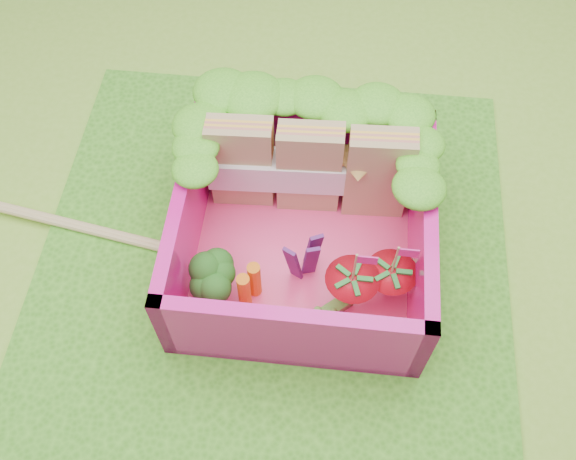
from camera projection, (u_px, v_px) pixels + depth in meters
The scene contains 13 objects.
ground at pixel (274, 254), 3.63m from camera, with size 14.00×14.00×0.00m, color #84BD35.
placemat at pixel (274, 253), 3.62m from camera, with size 2.60×2.60×0.03m, color #409120.
bento_floor at pixel (302, 252), 3.57m from camera, with size 1.30×1.30×0.05m, color #FF417F.
bento_box at pixel (303, 229), 3.36m from camera, with size 1.30×1.30×0.55m.
lettuce_ruffle at pixel (313, 122), 3.31m from camera, with size 1.43×0.77×0.11m.
sandwich_stack at pixel (310, 169), 3.48m from camera, with size 1.11×0.22×0.61m.
broccoli at pixel (212, 278), 3.27m from camera, with size 0.31×0.31×0.25m.
carrot_sticks at pixel (249, 285), 3.29m from camera, with size 0.11×0.14×0.26m.
purple_wedges at pixel (306, 258), 3.31m from camera, with size 0.17×0.15×0.38m.
strawberry_left at pixel (350, 291), 3.26m from camera, with size 0.27×0.27×0.51m.
strawberry_right at pixel (388, 283), 3.29m from camera, with size 0.26×0.26×0.50m.
snap_peas at pixel (360, 290), 3.40m from camera, with size 0.66×0.52×0.05m.
chopsticks at pixel (80, 227), 3.67m from camera, with size 2.39×0.45×0.04m.
Camera 1 is at (0.27, -1.77, 3.16)m, focal length 40.00 mm.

